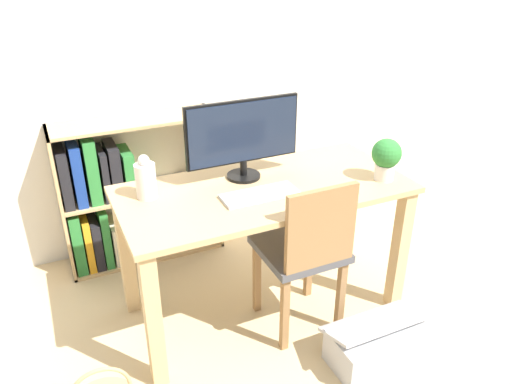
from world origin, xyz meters
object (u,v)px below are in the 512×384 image
object	(u,v)px
potted_plant	(386,157)
storage_box	(379,343)
monitor	(243,134)
vase	(146,179)
chair	(306,249)
keyboard	(260,195)
bookshelf	(111,198)

from	to	relation	value
potted_plant	storage_box	xyz separation A→B (m)	(-0.26, -0.42, -0.77)
monitor	vase	bearing A→B (deg)	-178.25
chair	monitor	bearing A→B (deg)	104.02
keyboard	vase	xyz separation A→B (m)	(-0.49, 0.22, 0.09)
monitor	bookshelf	size ratio (longest dim) A/B	0.62
keyboard	chair	world-z (taller)	chair
bookshelf	storage_box	world-z (taller)	bookshelf
monitor	storage_box	distance (m)	1.22
potted_plant	chair	size ratio (longest dim) A/B	0.25
vase	bookshelf	xyz separation A→B (m)	(-0.10, 0.66, -0.40)
monitor	potted_plant	size ratio (longest dim) A/B	2.75
chair	storage_box	world-z (taller)	chair
bookshelf	storage_box	distance (m)	1.75
vase	monitor	bearing A→B (deg)	1.75
keyboard	chair	bearing A→B (deg)	-41.46
vase	bookshelf	size ratio (longest dim) A/B	0.23
storage_box	keyboard	bearing A→B (deg)	127.83
bookshelf	storage_box	bearing A→B (deg)	-54.70
potted_plant	chair	world-z (taller)	potted_plant
keyboard	bookshelf	world-z (taller)	bookshelf
monitor	vase	world-z (taller)	monitor
keyboard	bookshelf	distance (m)	1.10
vase	bookshelf	world-z (taller)	vase
monitor	bookshelf	xyz separation A→B (m)	(-0.60, 0.65, -0.54)
keyboard	potted_plant	xyz separation A→B (m)	(0.66, -0.09, 0.12)
monitor	potted_plant	world-z (taller)	monitor
chair	storage_box	distance (m)	0.57
monitor	bookshelf	world-z (taller)	monitor
potted_plant	chair	distance (m)	0.62
chair	storage_box	bearing A→B (deg)	-66.75
monitor	vase	xyz separation A→B (m)	(-0.51, -0.02, -0.14)
bookshelf	storage_box	xyz separation A→B (m)	(0.99, -1.40, -0.35)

